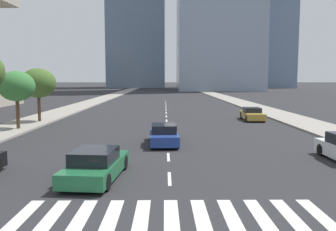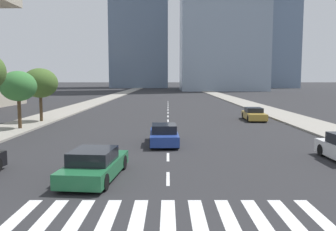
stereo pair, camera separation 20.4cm
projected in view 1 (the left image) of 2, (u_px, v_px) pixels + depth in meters
The scene contains 9 objects.
sidewalk_east at pixel (294, 119), 34.73m from camera, with size 4.00×260.00×0.15m, color gray.
sidewalk_west at pixel (38, 120), 34.47m from camera, with size 4.00×260.00×0.15m, color gray.
crosswalk_near at pixel (171, 216), 10.44m from camera, with size 9.45×2.82×0.01m.
lane_divider_center at pixel (166, 116), 38.28m from camera, with size 0.14×50.00×0.01m.
sedan_gold_1 at pixel (252, 114), 34.78m from camera, with size 1.99×4.49×1.25m.
sedan_blue_2 at pixel (164, 135), 21.95m from camera, with size 1.89×4.34×1.28m.
sedan_green_4 at pixel (96, 165), 14.33m from camera, with size 2.28×4.68×1.27m.
street_tree_second at pixel (17, 86), 27.59m from camera, with size 2.84×2.84×4.60m.
street_tree_third at pixel (38, 83), 32.32m from camera, with size 3.24×3.24×4.96m.
Camera 1 is at (-0.21, -4.36, 4.13)m, focal length 37.14 mm.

